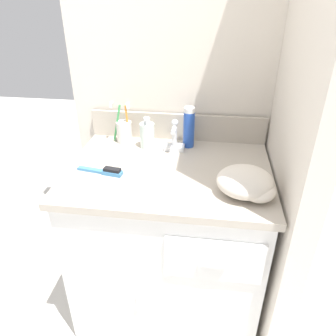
{
  "coord_description": "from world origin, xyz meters",
  "views": [
    {
      "loc": [
        0.15,
        -1.13,
        1.41
      ],
      "look_at": [
        0.0,
        -0.03,
        0.77
      ],
      "focal_mm": 35.0,
      "sensor_mm": 36.0,
      "label": 1
    }
  ],
  "objects_px": {
    "shaving_cream_can": "(189,127)",
    "hairbrush": "(106,171)",
    "soap_dispenser": "(147,135)",
    "hand_towel": "(248,183)",
    "toothbrush_cup": "(124,131)"
  },
  "relations": [
    {
      "from": "soap_dispenser",
      "to": "hand_towel",
      "type": "bearing_deg",
      "value": -37.98
    },
    {
      "from": "soap_dispenser",
      "to": "hand_towel",
      "type": "relative_size",
      "value": 0.72
    },
    {
      "from": "soap_dispenser",
      "to": "hairbrush",
      "type": "distance_m",
      "value": 0.28
    },
    {
      "from": "toothbrush_cup",
      "to": "hand_towel",
      "type": "distance_m",
      "value": 0.65
    },
    {
      "from": "hand_towel",
      "to": "toothbrush_cup",
      "type": "bearing_deg",
      "value": 145.45
    },
    {
      "from": "toothbrush_cup",
      "to": "soap_dispenser",
      "type": "relative_size",
      "value": 1.31
    },
    {
      "from": "shaving_cream_can",
      "to": "hairbrush",
      "type": "height_order",
      "value": "shaving_cream_can"
    },
    {
      "from": "toothbrush_cup",
      "to": "shaving_cream_can",
      "type": "relative_size",
      "value": 1.05
    },
    {
      "from": "toothbrush_cup",
      "to": "soap_dispenser",
      "type": "distance_m",
      "value": 0.12
    },
    {
      "from": "shaving_cream_can",
      "to": "hairbrush",
      "type": "xyz_separation_m",
      "value": [
        -0.3,
        -0.29,
        -0.08
      ]
    },
    {
      "from": "toothbrush_cup",
      "to": "soap_dispenser",
      "type": "bearing_deg",
      "value": -19.78
    },
    {
      "from": "toothbrush_cup",
      "to": "shaving_cream_can",
      "type": "height_order",
      "value": "toothbrush_cup"
    },
    {
      "from": "toothbrush_cup",
      "to": "hand_towel",
      "type": "height_order",
      "value": "toothbrush_cup"
    },
    {
      "from": "shaving_cream_can",
      "to": "hand_towel",
      "type": "xyz_separation_m",
      "value": [
        0.24,
        -0.36,
        -0.05
      ]
    },
    {
      "from": "shaving_cream_can",
      "to": "hand_towel",
      "type": "relative_size",
      "value": 0.91
    }
  ]
}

